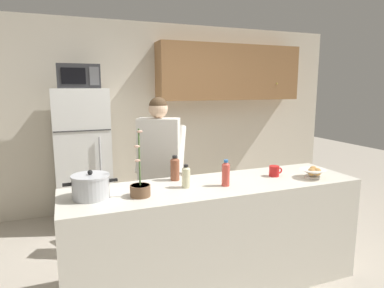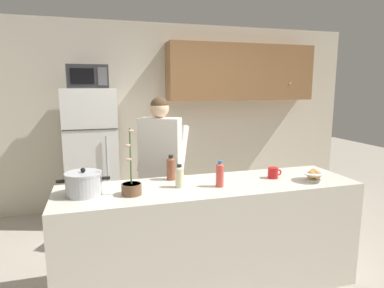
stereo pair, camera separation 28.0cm
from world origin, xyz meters
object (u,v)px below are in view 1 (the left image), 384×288
cooking_pot (91,186)px  bread_bowl (313,173)px  refrigerator (83,157)px  person_near_pot (159,158)px  bottle_mid_counter (186,176)px  potted_orchid (140,188)px  bottle_near_edge (175,168)px  coffee_mug (274,171)px  bottle_far_corner (226,173)px  microwave (78,76)px

cooking_pot → bread_bowl: 1.89m
refrigerator → person_near_pot: 1.29m
refrigerator → bottle_mid_counter: refrigerator is taller
potted_orchid → person_near_pot: bearing=65.5°
person_near_pot → cooking_pot: person_near_pot is taller
potted_orchid → bottle_mid_counter: bearing=12.2°
refrigerator → potted_orchid: bearing=-81.3°
bottle_mid_counter → person_near_pot: bearing=90.4°
person_near_pot → bottle_near_edge: size_ratio=7.43×
person_near_pot → coffee_mug: bearing=-40.2°
cooking_pot → coffee_mug: cooking_pot is taller
bread_bowl → bottle_near_edge: (-1.16, 0.39, 0.06)m
refrigerator → coffee_mug: refrigerator is taller
bottle_far_corner → potted_orchid: bearing=-179.5°
bottle_near_edge → potted_orchid: potted_orchid is taller
person_near_pot → refrigerator: bearing=122.2°
refrigerator → microwave: microwave is taller
bread_bowl → person_near_pot: bearing=141.5°
cooking_pot → bread_bowl: bearing=-4.9°
bread_bowl → potted_orchid: potted_orchid is taller
cooking_pot → bottle_near_edge: bearing=17.3°
microwave → bread_bowl: 2.83m
coffee_mug → bread_bowl: (0.28, -0.18, 0.00)m
microwave → potted_orchid: 2.11m
coffee_mug → bottle_mid_counter: bearing=-178.3°
microwave → coffee_mug: (1.55, -1.80, -0.87)m
cooking_pot → bottle_far_corner: (1.05, -0.09, 0.02)m
refrigerator → coffee_mug: size_ratio=12.99×
bottle_mid_counter → potted_orchid: (-0.39, -0.08, -0.03)m
coffee_mug → person_near_pot: bearing=139.8°
microwave → cooking_pot: size_ratio=1.25×
microwave → bottle_near_edge: 1.91m
refrigerator → bottle_near_edge: 1.76m
refrigerator → person_near_pot: refrigerator is taller
cooking_pot → coffee_mug: bearing=0.6°
microwave → bottle_near_edge: size_ratio=2.20×
microwave → coffee_mug: size_ratio=3.66×
coffee_mug → bottle_mid_counter: bottle_mid_counter is taller
refrigerator → potted_orchid: size_ratio=3.37×
bottle_near_edge → bottle_far_corner: (0.33, -0.31, -0.00)m
cooking_pot → potted_orchid: bearing=-15.1°
microwave → bottle_near_edge: microwave is taller
microwave → coffee_mug: bearing=-49.2°
coffee_mug → bottle_far_corner: bearing=-169.2°
microwave → bread_bowl: bearing=-47.2°
cooking_pot → bottle_far_corner: bearing=-4.7°
microwave → cooking_pot: microwave is taller
refrigerator → bottle_far_corner: 2.18m
bottle_mid_counter → bottle_far_corner: bottle_far_corner is taller
person_near_pot → bottle_far_corner: size_ratio=7.46×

